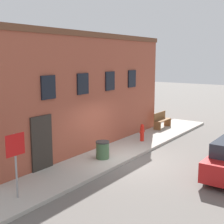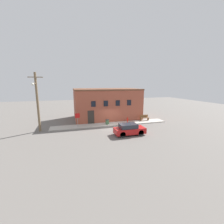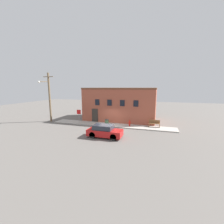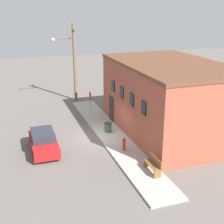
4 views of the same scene
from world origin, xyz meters
The scene contains 9 objects.
ground_plane centered at (0.00, 0.00, 0.00)m, with size 80.00×80.00×0.00m, color #66605B.
sidewalk centered at (0.00, 1.05, 0.07)m, with size 18.14×2.11×0.13m.
brick_building centered at (0.39, 5.60, 2.72)m, with size 11.47×7.12×5.44m.
fire_hydrant centered at (2.72, 1.02, 0.57)m, with size 0.42×0.20×0.88m.
stop_sign centered at (-5.15, 0.83, 1.52)m, with size 0.67×0.06×1.99m.
bench centered at (6.05, 1.58, 0.59)m, with size 1.46×0.44×0.95m.
trash_bin centered at (-0.66, 0.99, 0.50)m, with size 0.58×0.58×0.74m.
utility_pole centered at (-10.17, 0.50, 4.13)m, with size 1.80×2.34×7.76m.
parked_car centered at (0.86, -4.12, 0.68)m, with size 3.87×1.67×1.40m.
Camera 3 is at (6.45, -19.23, 5.55)m, focal length 24.00 mm.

